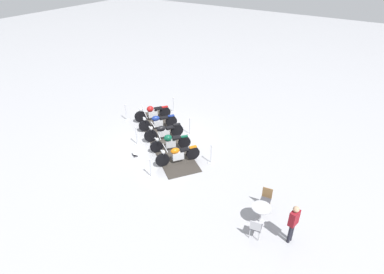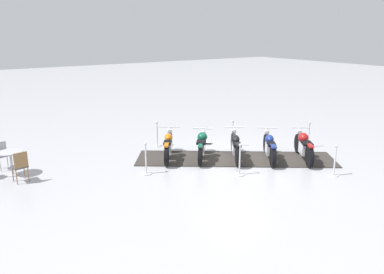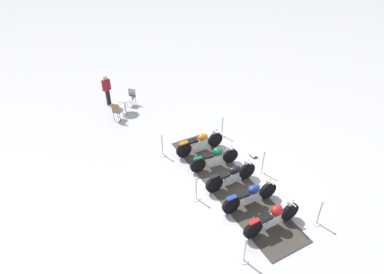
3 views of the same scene
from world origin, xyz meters
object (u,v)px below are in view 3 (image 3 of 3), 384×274
(stanchion_left_mid, at_px, (196,192))
(stanchion_left_front, at_px, (244,253))
(motorcycle_maroon, at_px, (273,217))
(motorcycle_forest, at_px, (215,157))
(cafe_chair_across_table, at_px, (117,110))
(stanchion_right_mid, at_px, (263,165))
(motorcycle_navy, at_px, (251,195))
(stanchion_right_front, at_px, (319,216))
(bystander_person, at_px, (107,88))
(cafe_table, at_px, (125,102))
(stanchion_right_rear, at_px, (222,130))
(cafe_chair_near_table, at_px, (131,96))
(motorcycle_black, at_px, (232,175))
(motorcycle_copper, at_px, (201,143))
(info_placard, at_px, (253,155))
(stanchion_left_rear, at_px, (162,149))

(stanchion_left_mid, height_order, stanchion_left_front, stanchion_left_mid)
(motorcycle_maroon, bearing_deg, stanchion_left_mid, 122.69)
(motorcycle_forest, distance_m, cafe_chair_across_table, 5.89)
(stanchion_right_mid, height_order, stanchion_left_front, stanchion_right_mid)
(motorcycle_navy, distance_m, stanchion_right_front, 2.31)
(stanchion_left_mid, bearing_deg, stanchion_right_mid, -35.67)
(stanchion_right_mid, bearing_deg, bystander_person, 78.38)
(cafe_table, bearing_deg, motorcycle_navy, -114.01)
(stanchion_right_rear, distance_m, stanchion_right_mid, 2.96)
(motorcycle_maroon, relative_size, cafe_chair_near_table, 2.14)
(stanchion_right_rear, distance_m, cafe_table, 5.31)
(motorcycle_navy, distance_m, bystander_person, 9.83)
(motorcycle_navy, relative_size, motorcycle_black, 0.99)
(motorcycle_forest, xyz_separation_m, motorcycle_copper, (0.69, 0.97, -0.03))
(motorcycle_black, distance_m, stanchion_left_front, 3.34)
(motorcycle_black, bearing_deg, motorcycle_navy, -91.70)
(cafe_chair_near_table, bearing_deg, info_placard, 67.79)
(motorcycle_navy, bearing_deg, stanchion_right_rear, 71.41)
(motorcycle_maroon, xyz_separation_m, stanchion_right_mid, (2.59, 1.07, -0.11))
(stanchion_right_rear, xyz_separation_m, info_placard, (-0.87, -1.78, -0.27))
(bystander_person, bearing_deg, info_placard, 4.52)
(stanchion_right_front, height_order, cafe_table, stanchion_right_front)
(stanchion_right_mid, distance_m, cafe_chair_across_table, 7.62)
(cafe_table, bearing_deg, stanchion_right_rear, -88.40)
(cafe_table, bearing_deg, motorcycle_black, -112.10)
(stanchion_right_rear, distance_m, stanchion_left_front, 6.64)
(stanchion_left_rear, distance_m, stanchion_right_mid, 4.23)
(cafe_chair_across_table, bearing_deg, stanchion_left_front, -129.54)
(stanchion_left_mid, xyz_separation_m, stanchion_right_front, (0.73, -4.16, 0.04))
(motorcycle_forest, xyz_separation_m, cafe_table, (2.08, 5.88, 0.06))
(motorcycle_black, bearing_deg, cafe_table, 102.08)
(stanchion_right_rear, bearing_deg, bystander_person, 88.95)
(motorcycle_forest, distance_m, stanchion_right_rear, 2.31)
(stanchion_right_rear, xyz_separation_m, cafe_table, (-0.15, 5.30, 0.25))
(motorcycle_navy, relative_size, cafe_table, 2.45)
(motorcycle_maroon, bearing_deg, stanchion_right_mid, 57.83)
(cafe_table, xyz_separation_m, cafe_chair_near_table, (0.80, 0.15, -0.06))
(motorcycle_black, xyz_separation_m, stanchion_right_mid, (1.20, -0.86, -0.09))
(motorcycle_navy, xyz_separation_m, stanchion_left_rear, (1.17, 4.27, -0.15))
(stanchion_right_mid, bearing_deg, stanchion_left_mid, 144.33)
(stanchion_right_front, distance_m, info_placard, 3.98)
(motorcycle_copper, xyz_separation_m, stanchion_right_mid, (-0.18, -2.80, -0.09))
(bystander_person, bearing_deg, motorcycle_copper, -3.77)
(cafe_chair_across_table, bearing_deg, stanchion_right_mid, -104.26)
(cafe_chair_near_table, bearing_deg, stanchion_right_mid, 62.84)
(motorcycle_black, bearing_deg, cafe_chair_across_table, 107.91)
(stanchion_right_front, bearing_deg, cafe_chair_across_table, 76.03)
(stanchion_right_front, bearing_deg, motorcycle_forest, 73.94)
(info_placard, bearing_deg, stanchion_left_rear, -120.23)
(stanchion_left_rear, relative_size, cafe_chair_across_table, 1.08)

